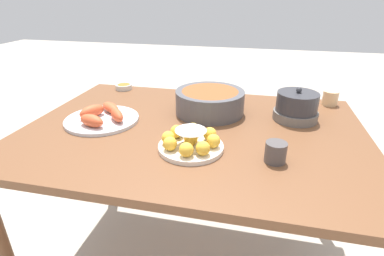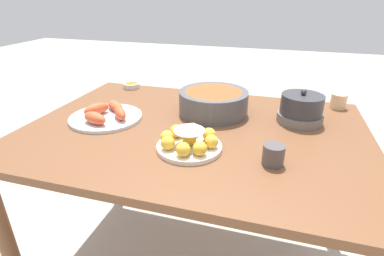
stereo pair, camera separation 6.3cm
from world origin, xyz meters
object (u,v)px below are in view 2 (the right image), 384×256
(dining_table, at_px, (194,148))
(cup_far, at_px, (339,101))
(cake_plate, at_px, (189,141))
(serving_bowl, at_px, (213,102))
(sauce_bowl, at_px, (131,85))
(seafood_platter, at_px, (106,115))
(cup_near, at_px, (273,155))
(warming_pot, at_px, (301,109))

(dining_table, height_order, cup_far, cup_far)
(cake_plate, xyz_separation_m, serving_bowl, (0.01, 0.35, 0.02))
(sauce_bowl, relative_size, seafood_platter, 0.30)
(dining_table, relative_size, cup_near, 19.59)
(cake_plate, bearing_deg, dining_table, 99.80)
(cake_plate, distance_m, seafood_platter, 0.44)
(cake_plate, xyz_separation_m, seafood_platter, (-0.41, 0.15, -0.01))
(serving_bowl, distance_m, sauce_bowl, 0.57)
(dining_table, height_order, warming_pot, warming_pot)
(seafood_platter, relative_size, cup_near, 4.45)
(cake_plate, bearing_deg, cup_far, 46.36)
(serving_bowl, xyz_separation_m, cup_far, (0.54, 0.23, -0.02))
(sauce_bowl, distance_m, cup_far, 1.06)
(serving_bowl, relative_size, warming_pot, 1.64)
(seafood_platter, relative_size, cup_far, 4.30)
(seafood_platter, bearing_deg, serving_bowl, 25.20)
(warming_pot, bearing_deg, dining_table, -155.90)
(dining_table, relative_size, seafood_platter, 4.41)
(seafood_platter, xyz_separation_m, warming_pot, (0.78, 0.20, 0.04))
(cake_plate, xyz_separation_m, warming_pot, (0.37, 0.35, 0.03))
(sauce_bowl, bearing_deg, dining_table, -40.45)
(sauce_bowl, xyz_separation_m, cup_far, (1.06, -0.01, 0.02))
(cake_plate, distance_m, serving_bowl, 0.35)
(dining_table, height_order, serving_bowl, serving_bowl)
(warming_pot, bearing_deg, serving_bowl, -179.24)
(cup_far, bearing_deg, serving_bowl, -157.22)
(serving_bowl, relative_size, seafood_platter, 0.99)
(sauce_bowl, bearing_deg, cake_plate, -48.71)
(cake_plate, xyz_separation_m, cup_far, (0.55, 0.57, 0.00))
(warming_pot, bearing_deg, cup_near, -103.73)
(dining_table, xyz_separation_m, serving_bowl, (0.04, 0.18, 0.14))
(cake_plate, xyz_separation_m, cup_near, (0.28, -0.02, 0.00))
(dining_table, xyz_separation_m, cup_far, (0.58, 0.40, 0.12))
(serving_bowl, height_order, cup_far, serving_bowl)
(serving_bowl, relative_size, cup_near, 4.42)
(dining_table, xyz_separation_m, seafood_platter, (-0.38, -0.02, 0.11))
(dining_table, xyz_separation_m, cake_plate, (0.03, -0.17, 0.12))
(sauce_bowl, bearing_deg, warming_pot, -14.71)
(cake_plate, relative_size, seafood_platter, 0.74)
(cake_plate, distance_m, cup_near, 0.28)
(serving_bowl, distance_m, warming_pot, 0.37)
(cup_near, xyz_separation_m, cup_far, (0.27, 0.59, 0.00))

